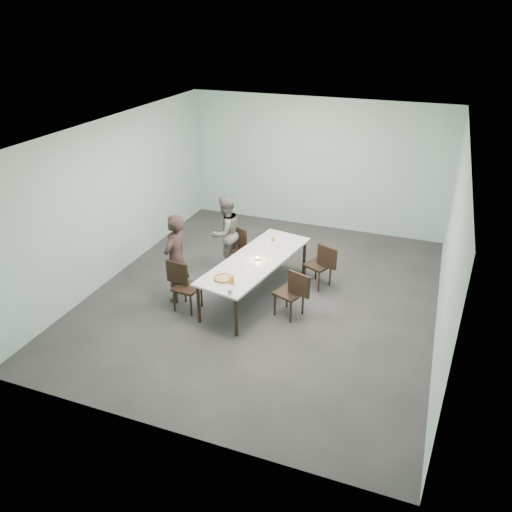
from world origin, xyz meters
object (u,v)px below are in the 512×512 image
(water_tumbler, at_px, (230,292))
(chair_far_left, at_px, (243,246))
(diner_near, at_px, (176,258))
(amber_tumbler, at_px, (273,240))
(table, at_px, (256,262))
(beer_glass, at_px, (232,280))
(diner_far, at_px, (225,232))
(tealight, at_px, (257,259))
(pizza, at_px, (223,278))
(chair_near_left, at_px, (183,283))
(chair_near_right, at_px, (293,291))
(chair_far_right, at_px, (322,263))
(side_plate, at_px, (247,271))

(water_tumbler, bearing_deg, chair_far_left, 107.05)
(diner_near, xyz_separation_m, amber_tumbler, (1.33, 1.37, -0.02))
(table, distance_m, chair_far_left, 1.09)
(chair_far_left, distance_m, beer_glass, 1.96)
(diner_far, distance_m, tealight, 1.34)
(diner_near, relative_size, tealight, 28.92)
(table, height_order, pizza, pizza)
(chair_near_left, height_order, chair_near_right, same)
(table, bearing_deg, diner_far, 137.72)
(chair_near_left, height_order, chair_far_left, same)
(chair_near_left, xyz_separation_m, tealight, (1.06, 0.80, 0.27))
(chair_near_right, bearing_deg, chair_far_right, -79.65)
(side_plate, bearing_deg, table, 92.10)
(beer_glass, relative_size, water_tumbler, 1.67)
(pizza, relative_size, water_tumbler, 3.78)
(chair_far_right, xyz_separation_m, pizza, (-1.27, -1.61, 0.27))
(chair_near_right, height_order, side_plate, chair_near_right)
(chair_far_left, distance_m, water_tumbler, 2.26)
(side_plate, bearing_deg, chair_near_right, 3.51)
(chair_near_left, bearing_deg, side_plate, 24.09)
(chair_far_right, distance_m, diner_near, 2.67)
(diner_far, bearing_deg, chair_far_left, 115.24)
(beer_glass, bearing_deg, amber_tumbler, 86.81)
(chair_near_right, height_order, beer_glass, beer_glass)
(table, distance_m, beer_glass, 0.98)
(table, bearing_deg, chair_near_left, -141.69)
(chair_far_left, relative_size, diner_near, 0.54)
(chair_near_left, bearing_deg, amber_tumbler, 61.81)
(diner_near, bearing_deg, pizza, 76.78)
(chair_far_right, bearing_deg, tealight, 61.56)
(table, xyz_separation_m, side_plate, (0.02, -0.47, 0.06))
(chair_far_left, xyz_separation_m, tealight, (0.64, -0.90, 0.27))
(chair_far_right, bearing_deg, diner_far, 20.29)
(table, distance_m, pizza, 0.91)
(diner_near, bearing_deg, chair_far_left, 158.10)
(chair_far_left, xyz_separation_m, chair_near_right, (1.43, -1.30, 0.00))
(chair_far_right, xyz_separation_m, amber_tumbler, (-0.97, 0.06, 0.29))
(chair_far_right, distance_m, diner_far, 2.02)
(side_plate, bearing_deg, beer_glass, -97.52)
(beer_glass, bearing_deg, table, 87.09)
(chair_near_right, bearing_deg, beer_glass, 52.89)
(diner_far, xyz_separation_m, side_plate, (0.99, -1.35, 0.01))
(side_plate, bearing_deg, water_tumbler, -87.83)
(table, xyz_separation_m, diner_near, (-1.28, -0.57, 0.12))
(diner_far, relative_size, pizza, 4.39)
(table, height_order, chair_near_right, chair_near_right)
(diner_far, height_order, beer_glass, diner_far)
(diner_near, distance_m, water_tumbler, 1.49)
(diner_far, bearing_deg, chair_far_right, 110.87)
(diner_far, distance_m, side_plate, 1.67)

